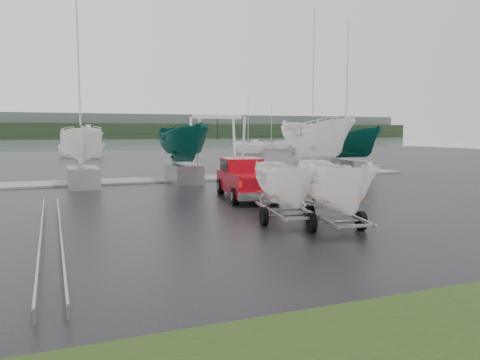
{
  "coord_description": "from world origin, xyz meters",
  "views": [
    {
      "loc": [
        -8.89,
        -15.84,
        3.09
      ],
      "look_at": [
        -2.19,
        0.8,
        1.2
      ],
      "focal_mm": 35.0,
      "sensor_mm": 36.0,
      "label": 1
    }
  ],
  "objects_px": {
    "trailer_hitched": "(286,146)",
    "trailer_parked": "(336,142)",
    "boat_hoist": "(217,137)",
    "pickup_truck": "(244,177)"
  },
  "relations": [
    {
      "from": "trailer_hitched",
      "to": "trailer_parked",
      "type": "distance_m",
      "value": 1.82
    },
    {
      "from": "trailer_hitched",
      "to": "boat_hoist",
      "type": "xyz_separation_m",
      "value": [
        2.82,
        15.02,
        0.09
      ]
    },
    {
      "from": "trailer_parked",
      "to": "boat_hoist",
      "type": "xyz_separation_m",
      "value": [
        1.92,
        16.59,
        -0.08
      ]
    },
    {
      "from": "pickup_truck",
      "to": "trailer_hitched",
      "type": "bearing_deg",
      "value": -90.0
    },
    {
      "from": "pickup_truck",
      "to": "boat_hoist",
      "type": "height_order",
      "value": "boat_hoist"
    },
    {
      "from": "boat_hoist",
      "to": "trailer_hitched",
      "type": "bearing_deg",
      "value": -100.65
    },
    {
      "from": "trailer_hitched",
      "to": "boat_hoist",
      "type": "bearing_deg",
      "value": 89.02
    },
    {
      "from": "pickup_truck",
      "to": "trailer_hitched",
      "type": "relative_size",
      "value": 1.19
    },
    {
      "from": "pickup_truck",
      "to": "trailer_parked",
      "type": "distance_m",
      "value": 7.89
    },
    {
      "from": "boat_hoist",
      "to": "trailer_parked",
      "type": "bearing_deg",
      "value": -96.61
    }
  ]
}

